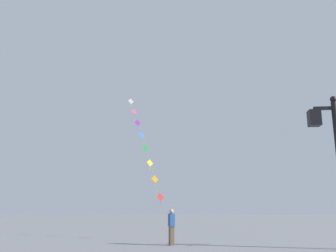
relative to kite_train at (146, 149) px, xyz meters
name	(u,v)px	position (x,y,z in m)	size (l,w,h in m)	color
ground_plane	(220,240)	(4.66, -2.47, -5.59)	(160.00, 160.00, 0.00)	gray
kite_train	(146,149)	(0.00, 0.00, 0.00)	(4.25, 8.15, 10.27)	brown
kite_flyer	(171,226)	(2.19, -5.55, -4.69)	(0.38, 0.62, 1.71)	brown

